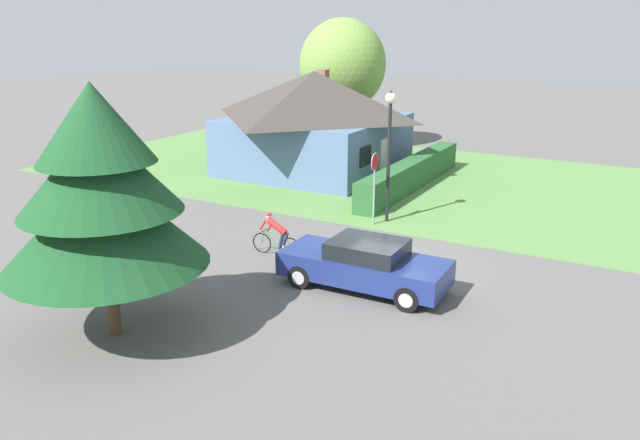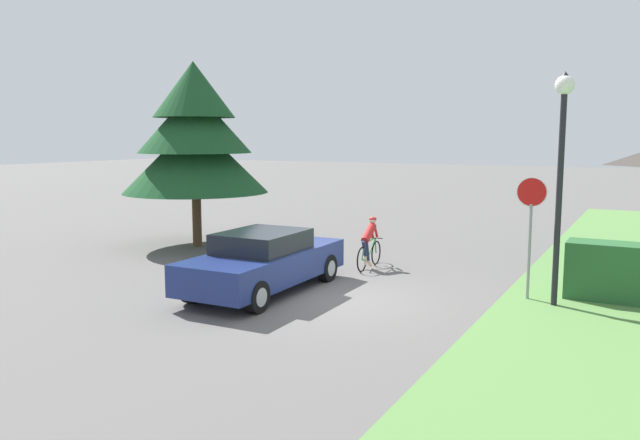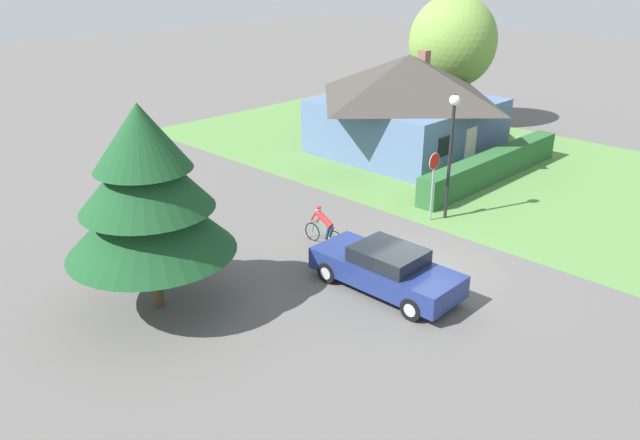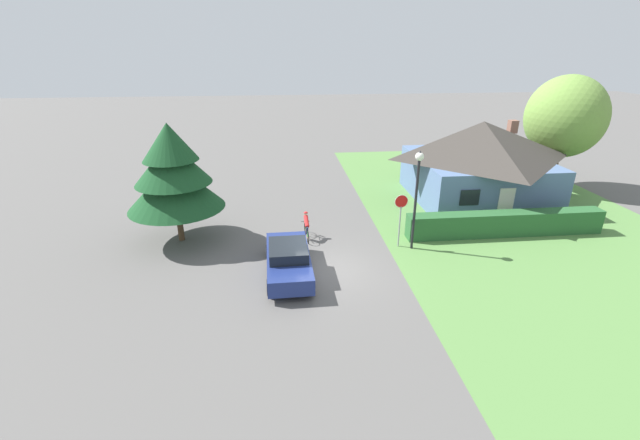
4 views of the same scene
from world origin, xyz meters
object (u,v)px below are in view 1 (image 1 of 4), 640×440
cottage_house (314,120)px  sedan_left_lane (365,265)px  cyclist (276,235)px  conifer_tall_near (101,190)px  street_lamp (390,131)px  deciduous_tree_right (343,65)px  stop_sign (375,175)px

cottage_house → sedan_left_lane: 15.23m
cyclist → conifer_tall_near: (-6.46, 0.49, 2.92)m
cyclist → street_lamp: bearing=-111.2°
cottage_house → conifer_tall_near: size_ratio=1.40×
street_lamp → cottage_house: bearing=47.1°
cottage_house → sedan_left_lane: bearing=-145.3°
cyclist → street_lamp: (5.10, -1.70, 2.77)m
cyclist → conifer_tall_near: bearing=82.9°
cyclist → street_lamp: street_lamp is taller
cottage_house → deciduous_tree_right: deciduous_tree_right is taller
cyclist → stop_sign: size_ratio=0.65×
street_lamp → sedan_left_lane: bearing=-162.4°
stop_sign → conifer_tall_near: 11.25m
street_lamp → conifer_tall_near: conifer_tall_near is taller
cyclist → deciduous_tree_right: bearing=-72.1°
sedan_left_lane → street_lamp: street_lamp is taller
cottage_house → cyclist: bearing=-156.4°
sedan_left_lane → street_lamp: 7.02m
cyclist → deciduous_tree_right: size_ratio=0.23×
cottage_house → sedan_left_lane: (-12.39, -8.65, -1.89)m
stop_sign → sedan_left_lane: bearing=20.7°
conifer_tall_near → cottage_house: bearing=14.2°
cyclist → stop_sign: 4.87m
cyclist → deciduous_tree_right: 19.46m
stop_sign → street_lamp: street_lamp is taller
conifer_tall_near → deciduous_tree_right: deciduous_tree_right is taller
cyclist → stop_sign: bearing=-110.2°
stop_sign → cyclist: bearing=-18.7°
street_lamp → conifer_tall_near: size_ratio=0.82×
deciduous_tree_right → cyclist: bearing=-159.3°
conifer_tall_near → sedan_left_lane: bearing=-37.5°
cottage_house → deciduous_tree_right: size_ratio=1.11×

